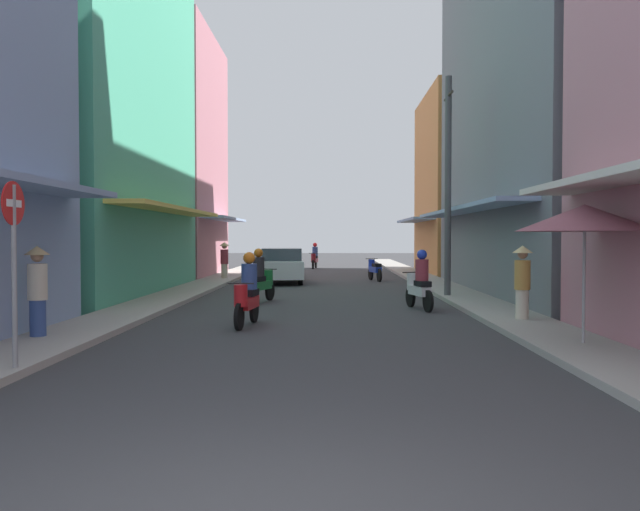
{
  "coord_description": "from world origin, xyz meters",
  "views": [
    {
      "loc": [
        0.4,
        -3.66,
        1.89
      ],
      "look_at": [
        -0.0,
        19.31,
        1.24
      ],
      "focal_mm": 35.34,
      "sensor_mm": 36.0,
      "label": 1
    }
  ],
  "objects": [
    {
      "name": "pedestrian_far",
      "position": [
        -4.87,
        7.5,
        0.98
      ],
      "size": [
        0.44,
        0.44,
        1.74
      ],
      "color": "#334C8C",
      "rests_on": "ground"
    },
    {
      "name": "parked_car",
      "position": [
        -1.65,
        22.46,
        0.74
      ],
      "size": [
        2.03,
        4.21,
        1.45
      ],
      "color": "silver",
      "rests_on": "ground"
    },
    {
      "name": "sidewalk_left",
      "position": [
        -4.5,
        20.21,
        0.06
      ],
      "size": [
        1.53,
        56.43,
        0.12
      ],
      "primitive_type": "cube",
      "color": "#ADA89E",
      "rests_on": "ground"
    },
    {
      "name": "utility_pole",
      "position": [
        3.99,
        15.75,
        3.49
      ],
      "size": [
        0.2,
        1.2,
        6.82
      ],
      "color": "#4C4C4F",
      "rests_on": "ground"
    },
    {
      "name": "street_sign_no_entry",
      "position": [
        -3.89,
        4.76,
        1.72
      ],
      "size": [
        0.07,
        0.6,
        2.65
      ],
      "color": "gray",
      "rests_on": "ground"
    },
    {
      "name": "motorbike_maroon",
      "position": [
        -0.6,
        34.78,
        0.7
      ],
      "size": [
        0.55,
        1.81,
        1.58
      ],
      "color": "black",
      "rests_on": "ground"
    },
    {
      "name": "building_right_mid",
      "position": [
        8.26,
        17.25,
        7.31
      ],
      "size": [
        7.05,
        13.92,
        14.64
      ],
      "color": "slate",
      "rests_on": "ground"
    },
    {
      "name": "motorbike_red",
      "position": [
        -1.39,
        9.67,
        0.7
      ],
      "size": [
        0.55,
        1.81,
        1.58
      ],
      "color": "black",
      "rests_on": "ground"
    },
    {
      "name": "building_left_far",
      "position": [
        -8.26,
        26.87,
        5.83
      ],
      "size": [
        7.05,
        8.09,
        11.66
      ],
      "color": "#B7727F",
      "rests_on": "ground"
    },
    {
      "name": "building_right_far",
      "position": [
        8.26,
        29.17,
        4.63
      ],
      "size": [
        7.05,
        8.03,
        9.28
      ],
      "color": "#D88C4C",
      "rests_on": "ground"
    },
    {
      "name": "pedestrian_foreground",
      "position": [
        4.56,
        10.08,
        0.97
      ],
      "size": [
        0.44,
        0.44,
        1.72
      ],
      "color": "beige",
      "rests_on": "ground"
    },
    {
      "name": "motorbike_green",
      "position": [
        -1.64,
        14.57,
        0.7
      ],
      "size": [
        0.73,
        1.75,
        1.58
      ],
      "color": "black",
      "rests_on": "ground"
    },
    {
      "name": "building_left_mid",
      "position": [
        -8.26,
        16.91,
        5.94
      ],
      "size": [
        7.05,
        11.2,
        11.88
      ],
      "color": "#4CB28C",
      "rests_on": "ground"
    },
    {
      "name": "vendor_umbrella",
      "position": [
        4.64,
        6.93,
        2.22
      ],
      "size": [
        2.26,
        2.26,
        2.44
      ],
      "color": "#99999E",
      "rests_on": "ground"
    },
    {
      "name": "sidewalk_right",
      "position": [
        4.5,
        20.21,
        0.06
      ],
      "size": [
        1.53,
        56.43,
        0.12
      ],
      "primitive_type": "cube",
      "color": "#9E9991",
      "rests_on": "ground"
    },
    {
      "name": "ground_plane",
      "position": [
        0.0,
        20.21,
        0.0
      ],
      "size": [
        106.55,
        106.55,
        0.0
      ],
      "primitive_type": "plane",
      "color": "#38383A"
    },
    {
      "name": "pedestrian_crossing",
      "position": [
        -4.26,
        23.69,
        0.95
      ],
      "size": [
        0.44,
        0.44,
        1.69
      ],
      "color": "beige",
      "rests_on": "ground"
    },
    {
      "name": "motorbike_orange",
      "position": [
        -1.41,
        27.19,
        0.5
      ],
      "size": [
        0.55,
        1.81,
        0.96
      ],
      "color": "black",
      "rests_on": "ground"
    },
    {
      "name": "motorbike_white",
      "position": [
        2.71,
        12.81,
        0.7
      ],
      "size": [
        0.65,
        1.78,
        1.58
      ],
      "color": "black",
      "rests_on": "ground"
    },
    {
      "name": "motorbike_blue",
      "position": [
        2.31,
        23.85,
        0.5
      ],
      "size": [
        0.65,
        1.78,
        0.96
      ],
      "color": "black",
      "rests_on": "ground"
    }
  ]
}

